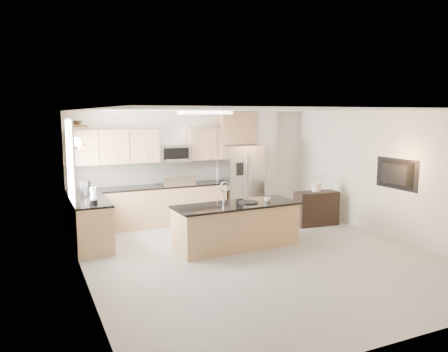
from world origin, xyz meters
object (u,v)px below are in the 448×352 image
refrigerator (241,181)px  television (394,174)px  blender (93,197)px  coffee_maker (85,189)px  kettle (93,196)px  range (176,203)px  microwave (174,153)px  bowl (75,122)px  credenza (316,208)px  island (236,225)px  platter (248,202)px  flower_vase (317,176)px  cup (267,200)px

refrigerator → television: size_ratio=1.65×
blender → coffee_maker: (-0.02, 0.94, 0.00)m
refrigerator → kettle: bearing=-162.2°
range → coffee_maker: (-2.09, -0.66, 0.59)m
microwave → range: bearing=-90.0°
microwave → blender: size_ratio=2.32×
blender → television: size_ratio=0.30×
blender → bowl: bearing=103.6°
kettle → bowl: (-0.23, 0.35, 1.37)m
microwave → credenza: size_ratio=0.78×
island → bowl: 3.61m
refrigerator → coffee_maker: 3.81m
refrigerator → blender: size_ratio=5.44×
platter → flower_vase: 2.32m
cup → television: bearing=-18.6°
refrigerator → coffee_maker: bearing=-170.7°
range → coffee_maker: coffee_maker is taller
cup → blender: 3.25m
coffee_maker → television: size_ratio=0.29×
platter → blender: size_ratio=1.15×
range → television: television is taller
flower_vase → platter: bearing=-160.7°
credenza → kettle: size_ratio=4.32×
flower_vase → island: bearing=-162.4°
television → kettle: bearing=71.1°
platter → kettle: bearing=160.1°
microwave → refrigerator: (1.66, -0.17, -0.74)m
bowl → television: (5.76, -2.24, -1.04)m
bowl → flower_vase: bowl is taller
microwave → blender: bearing=-140.1°
credenza → cup: (-1.77, -0.80, 0.50)m
refrigerator → island: 2.53m
platter → television: 2.97m
blender → television: (5.58, -1.51, 0.29)m
platter → bowl: 3.60m
microwave → kettle: 2.51m
television → coffee_maker: bearing=66.3°
blender → television: 5.79m
coffee_maker → bowl: bearing=-125.1°
blender → kettle: size_ratio=1.45×
range → island: size_ratio=0.46×
platter → blender: 2.87m
bowl → television: bowl is taller
island → flower_vase: 2.65m
platter → coffee_maker: (-2.82, 1.56, 0.22)m
cup → island: bearing=172.6°
refrigerator → kettle: size_ratio=7.90×
flower_vase → television: 1.79m
credenza → television: size_ratio=0.90×
platter → bowl: bowl is taller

